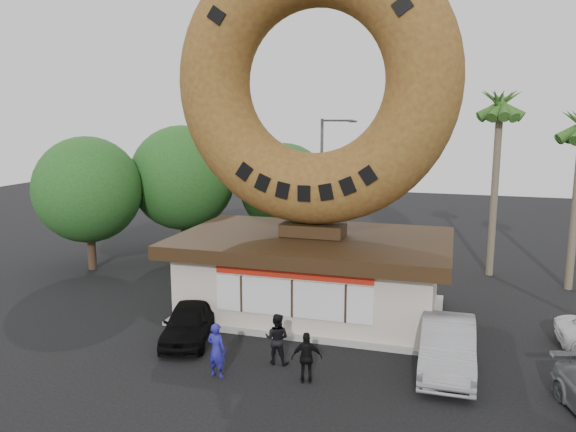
# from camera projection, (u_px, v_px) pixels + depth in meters

# --- Properties ---
(ground) EXTENTS (90.00, 90.00, 0.00)m
(ground) POSITION_uv_depth(u_px,v_px,m) (267.00, 372.00, 18.19)
(ground) COLOR black
(ground) RESTS_ON ground
(donut_shop) EXTENTS (11.20, 7.20, 3.80)m
(donut_shop) POSITION_uv_depth(u_px,v_px,m) (313.00, 271.00, 23.51)
(donut_shop) COLOR beige
(donut_shop) RESTS_ON ground
(giant_donut) EXTENTS (11.42, 2.91, 11.42)m
(giant_donut) POSITION_uv_depth(u_px,v_px,m) (314.00, 82.00, 22.15)
(giant_donut) COLOR olive
(giant_donut) RESTS_ON donut_shop
(tree_west) EXTENTS (6.00, 6.00, 7.65)m
(tree_west) POSITION_uv_depth(u_px,v_px,m) (183.00, 178.00, 32.29)
(tree_west) COLOR #473321
(tree_west) RESTS_ON ground
(tree_mid) EXTENTS (5.20, 5.20, 6.63)m
(tree_mid) POSITION_uv_depth(u_px,v_px,m) (284.00, 188.00, 32.74)
(tree_mid) COLOR #473321
(tree_mid) RESTS_ON ground
(tree_far) EXTENTS (5.60, 5.60, 7.14)m
(tree_far) POSITION_uv_depth(u_px,v_px,m) (88.00, 190.00, 29.56)
(tree_far) COLOR #473321
(tree_far) RESTS_ON ground
(palm_near) EXTENTS (2.60, 2.60, 9.75)m
(palm_near) POSITION_uv_depth(u_px,v_px,m) (500.00, 111.00, 27.78)
(palm_near) COLOR #726651
(palm_near) RESTS_ON ground
(street_lamp) EXTENTS (2.11, 0.20, 8.00)m
(street_lamp) POSITION_uv_depth(u_px,v_px,m) (324.00, 179.00, 32.99)
(street_lamp) COLOR #59595E
(street_lamp) RESTS_ON ground
(person_left) EXTENTS (0.72, 0.54, 1.78)m
(person_left) POSITION_uv_depth(u_px,v_px,m) (216.00, 350.00, 17.75)
(person_left) COLOR navy
(person_left) RESTS_ON ground
(person_center) EXTENTS (0.85, 0.67, 1.73)m
(person_center) POSITION_uv_depth(u_px,v_px,m) (277.00, 339.00, 18.71)
(person_center) COLOR black
(person_center) RESTS_ON ground
(person_right) EXTENTS (1.03, 0.65, 1.63)m
(person_right) POSITION_uv_depth(u_px,v_px,m) (307.00, 358.00, 17.37)
(person_right) COLOR black
(person_right) RESTS_ON ground
(car_black) EXTENTS (2.60, 4.28, 1.36)m
(car_black) POSITION_uv_depth(u_px,v_px,m) (188.00, 322.00, 20.68)
(car_black) COLOR black
(car_black) RESTS_ON ground
(car_silver) EXTENTS (1.74, 4.89, 1.61)m
(car_silver) POSITION_uv_depth(u_px,v_px,m) (448.00, 346.00, 18.30)
(car_silver) COLOR gray
(car_silver) RESTS_ON ground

